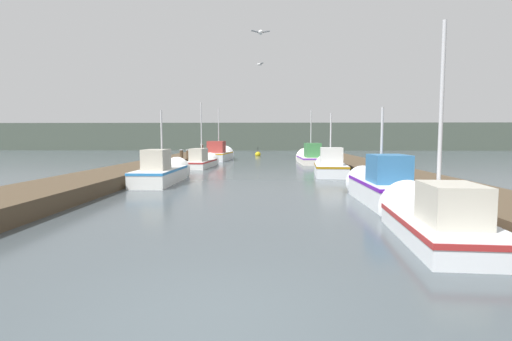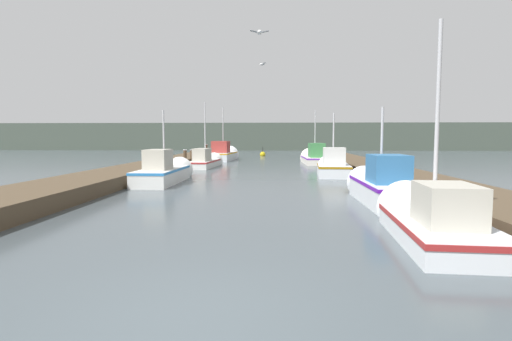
% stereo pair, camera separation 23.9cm
% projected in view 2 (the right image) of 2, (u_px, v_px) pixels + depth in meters
% --- Properties ---
extents(ground_plane, '(200.00, 200.00, 0.00)m').
position_uv_depth(ground_plane, '(193.00, 323.00, 4.37)').
color(ground_plane, '#424C51').
extents(dock_left, '(2.63, 40.00, 0.51)m').
position_uv_depth(dock_left, '(136.00, 171.00, 20.58)').
color(dock_left, '#4C3D2B').
rests_on(dock_left, ground_plane).
extents(dock_right, '(2.63, 40.00, 0.51)m').
position_uv_depth(dock_right, '(384.00, 172.00, 19.96)').
color(dock_right, '#4C3D2B').
rests_on(dock_right, ground_plane).
extents(distant_shore_ridge, '(120.00, 16.00, 4.11)m').
position_uv_depth(distant_shore_ridge, '(270.00, 137.00, 66.87)').
color(distant_shore_ridge, '#424C42').
rests_on(distant_shore_ridge, ground_plane).
extents(fishing_boat_0, '(1.80, 4.43, 4.77)m').
position_uv_depth(fishing_boat_0, '(430.00, 220.00, 8.13)').
color(fishing_boat_0, silver).
rests_on(fishing_boat_0, ground_plane).
extents(fishing_boat_1, '(1.34, 4.69, 3.24)m').
position_uv_depth(fishing_boat_1, '(380.00, 186.00, 12.55)').
color(fishing_boat_1, silver).
rests_on(fishing_boat_1, ground_plane).
extents(fishing_boat_2, '(1.49, 5.45, 3.56)m').
position_uv_depth(fishing_boat_2, '(165.00, 172.00, 18.05)').
color(fishing_boat_2, silver).
rests_on(fishing_boat_2, ground_plane).
extents(fishing_boat_3, '(1.92, 4.57, 3.73)m').
position_uv_depth(fishing_boat_3, '(333.00, 167.00, 21.32)').
color(fishing_boat_3, silver).
rests_on(fishing_boat_3, ground_plane).
extents(fishing_boat_4, '(1.64, 5.51, 4.71)m').
position_uv_depth(fishing_boat_4, '(206.00, 161.00, 27.13)').
color(fishing_boat_4, silver).
rests_on(fishing_boat_4, ground_plane).
extents(fishing_boat_5, '(1.92, 6.06, 4.64)m').
position_uv_depth(fishing_boat_5, '(314.00, 157.00, 31.15)').
color(fishing_boat_5, silver).
rests_on(fishing_boat_5, ground_plane).
extents(fishing_boat_6, '(2.18, 6.05, 5.09)m').
position_uv_depth(fishing_boat_6, '(224.00, 154.00, 35.02)').
color(fishing_boat_6, silver).
rests_on(fishing_boat_6, ground_plane).
extents(mooring_piling_0, '(0.24, 0.24, 1.23)m').
position_uv_depth(mooring_piling_0, '(185.00, 159.00, 25.45)').
color(mooring_piling_0, '#473523').
rests_on(mooring_piling_0, ground_plane).
extents(mooring_piling_1, '(0.25, 0.25, 1.40)m').
position_uv_depth(mooring_piling_1, '(206.00, 152.00, 33.96)').
color(mooring_piling_1, '#473523').
rests_on(mooring_piling_1, ground_plane).
extents(mooring_piling_2, '(0.31, 0.31, 1.07)m').
position_uv_depth(mooring_piling_2, '(213.00, 153.00, 37.27)').
color(mooring_piling_2, '#473523').
rests_on(mooring_piling_2, ground_plane).
extents(mooring_piling_3, '(0.28, 0.28, 1.15)m').
position_uv_depth(mooring_piling_3, '(192.00, 158.00, 27.79)').
color(mooring_piling_3, '#473523').
rests_on(mooring_piling_3, ground_plane).
extents(channel_buoy, '(0.59, 0.59, 1.09)m').
position_uv_depth(channel_buoy, '(263.00, 154.00, 42.41)').
color(channel_buoy, gold).
rests_on(channel_buoy, ground_plane).
extents(seagull_lead, '(0.42, 0.51, 0.12)m').
position_uv_depth(seagull_lead, '(262.00, 64.00, 20.60)').
color(seagull_lead, white).
extents(seagull_1, '(0.56, 0.30, 0.12)m').
position_uv_depth(seagull_1, '(259.00, 32.00, 11.49)').
color(seagull_1, white).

